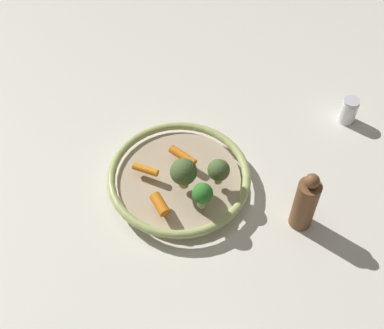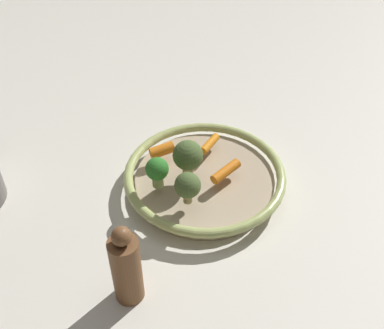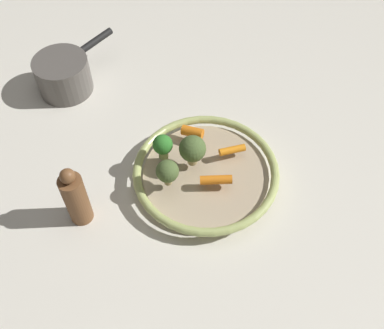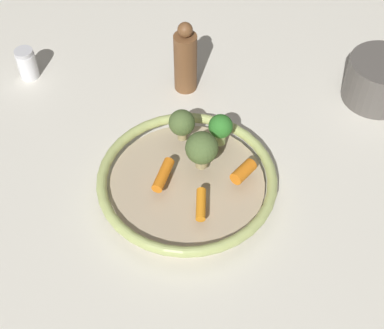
# 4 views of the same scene
# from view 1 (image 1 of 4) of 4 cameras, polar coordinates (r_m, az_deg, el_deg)

# --- Properties ---
(ground_plane) EXTENTS (2.53, 2.53, 0.00)m
(ground_plane) POSITION_cam_1_polar(r_m,az_deg,el_deg) (1.01, -1.45, -2.37)
(ground_plane) COLOR silver
(serving_bowl) EXTENTS (0.28, 0.28, 0.04)m
(serving_bowl) POSITION_cam_1_polar(r_m,az_deg,el_deg) (1.00, -1.48, -1.63)
(serving_bowl) COLOR tan
(serving_bowl) RESTS_ON ground_plane
(baby_carrot_right) EXTENTS (0.06, 0.02, 0.02)m
(baby_carrot_right) POSITION_cam_1_polar(r_m,az_deg,el_deg) (1.00, -1.06, 0.98)
(baby_carrot_right) COLOR orange
(baby_carrot_right) RESTS_ON serving_bowl
(baby_carrot_center) EXTENTS (0.05, 0.02, 0.02)m
(baby_carrot_center) POSITION_cam_1_polar(r_m,az_deg,el_deg) (0.98, -5.30, -0.57)
(baby_carrot_center) COLOR orange
(baby_carrot_center) RESTS_ON serving_bowl
(baby_carrot_near_rim) EXTENTS (0.05, 0.04, 0.02)m
(baby_carrot_near_rim) POSITION_cam_1_polar(r_m,az_deg,el_deg) (0.93, -3.67, -4.52)
(baby_carrot_near_rim) COLOR orange
(baby_carrot_near_rim) RESTS_ON serving_bowl
(broccoli_floret_edge) EXTENTS (0.04, 0.04, 0.06)m
(broccoli_floret_edge) POSITION_cam_1_polar(r_m,az_deg,el_deg) (0.91, 1.20, -3.40)
(broccoli_floret_edge) COLOR #95AC66
(broccoli_floret_edge) RESTS_ON serving_bowl
(broccoli_floret_mid) EXTENTS (0.04, 0.04, 0.06)m
(broccoli_floret_mid) POSITION_cam_1_polar(r_m,az_deg,el_deg) (0.94, 3.05, -0.69)
(broccoli_floret_mid) COLOR tan
(broccoli_floret_mid) RESTS_ON serving_bowl
(broccoli_floret_small) EXTENTS (0.05, 0.05, 0.07)m
(broccoli_floret_small) POSITION_cam_1_polar(r_m,az_deg,el_deg) (0.93, -0.96, -0.87)
(broccoli_floret_small) COLOR tan
(broccoli_floret_small) RESTS_ON serving_bowl
(salt_shaker) EXTENTS (0.04, 0.04, 0.06)m
(salt_shaker) POSITION_cam_1_polar(r_m,az_deg,el_deg) (1.16, 17.36, 5.86)
(salt_shaker) COLOR white
(salt_shaker) RESTS_ON ground_plane
(pepper_mill) EXTENTS (0.04, 0.04, 0.14)m
(pepper_mill) POSITION_cam_1_polar(r_m,az_deg,el_deg) (0.93, 12.75, -4.27)
(pepper_mill) COLOR brown
(pepper_mill) RESTS_ON ground_plane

